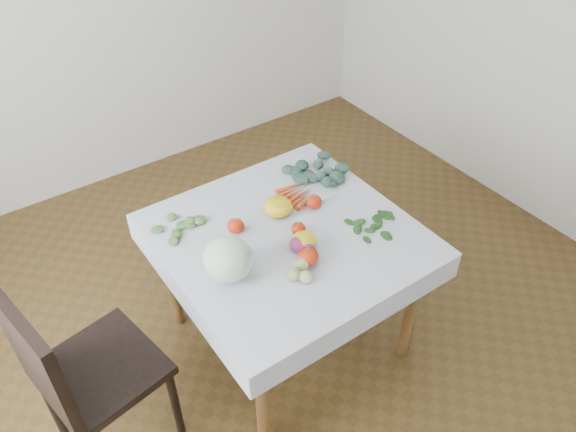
# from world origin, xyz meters

# --- Properties ---
(ground) EXTENTS (4.00, 4.00, 0.00)m
(ground) POSITION_xyz_m (0.00, 0.00, 0.00)
(ground) COLOR #563B1B
(table) EXTENTS (1.00, 1.00, 0.75)m
(table) POSITION_xyz_m (0.00, 0.00, 0.65)
(table) COLOR brown
(table) RESTS_ON ground
(tablecloth) EXTENTS (1.12, 1.12, 0.01)m
(tablecloth) POSITION_xyz_m (0.00, 0.00, 0.75)
(tablecloth) COLOR white
(tablecloth) RESTS_ON table
(chair) EXTENTS (0.53, 0.53, 1.01)m
(chair) POSITION_xyz_m (-1.06, -0.03, 0.58)
(chair) COLOR black
(chair) RESTS_ON ground
(cabbage) EXTENTS (0.28, 0.28, 0.19)m
(cabbage) POSITION_xyz_m (-0.36, -0.08, 0.85)
(cabbage) COLOR silver
(cabbage) RESTS_ON tablecloth
(tomato_a) EXTENTS (0.08, 0.08, 0.07)m
(tomato_a) POSITION_xyz_m (-0.19, 0.15, 0.79)
(tomato_a) COLOR red
(tomato_a) RESTS_ON tablecloth
(tomato_b) EXTENTS (0.09, 0.09, 0.07)m
(tomato_b) POSITION_xyz_m (0.22, 0.09, 0.79)
(tomato_b) COLOR red
(tomato_b) RESTS_ON tablecloth
(tomato_c) EXTENTS (0.07, 0.07, 0.06)m
(tomato_c) POSITION_xyz_m (0.04, -0.03, 0.79)
(tomato_c) COLOR red
(tomato_c) RESTS_ON tablecloth
(tomato_d) EXTENTS (0.10, 0.10, 0.08)m
(tomato_d) POSITION_xyz_m (-0.04, -0.21, 0.80)
(tomato_d) COLOR red
(tomato_d) RESTS_ON tablecloth
(heirloom_back) EXTENTS (0.14, 0.14, 0.09)m
(heirloom_back) POSITION_xyz_m (0.05, 0.14, 0.80)
(heirloom_back) COLOR gold
(heirloom_back) RESTS_ON tablecloth
(heirloom_front) EXTENTS (0.13, 0.13, 0.08)m
(heirloom_front) POSITION_xyz_m (0.01, -0.12, 0.80)
(heirloom_front) COLOR gold
(heirloom_front) RESTS_ON tablecloth
(onion_a) EXTENTS (0.11, 0.11, 0.07)m
(onion_a) POSITION_xyz_m (-0.02, -0.12, 0.79)
(onion_a) COLOR #5D1A41
(onion_a) RESTS_ON tablecloth
(onion_b) EXTENTS (0.08, 0.08, 0.06)m
(onion_b) POSITION_xyz_m (-0.01, -0.17, 0.79)
(onion_b) COLOR #5D1A41
(onion_b) RESTS_ON tablecloth
(tomatillo_cluster) EXTENTS (0.08, 0.13, 0.05)m
(tomatillo_cluster) POSITION_xyz_m (-0.12, -0.26, 0.78)
(tomatillo_cluster) COLOR #A3AF65
(tomatillo_cluster) RESTS_ON tablecloth
(carrot_bunch) EXTENTS (0.17, 0.20, 0.03)m
(carrot_bunch) POSITION_xyz_m (0.20, 0.21, 0.77)
(carrot_bunch) COLOR #F35B1B
(carrot_bunch) RESTS_ON tablecloth
(kale_bunch) EXTENTS (0.34, 0.27, 0.04)m
(kale_bunch) POSITION_xyz_m (0.37, 0.30, 0.78)
(kale_bunch) COLOR #365848
(kale_bunch) RESTS_ON tablecloth
(basil_bunch) EXTENTS (0.26, 0.21, 0.01)m
(basil_bunch) POSITION_xyz_m (0.38, -0.20, 0.76)
(basil_bunch) COLOR #26591B
(basil_bunch) RESTS_ON tablecloth
(dill_bunch) EXTENTS (0.24, 0.17, 0.02)m
(dill_bunch) POSITION_xyz_m (-0.40, 0.32, 0.77)
(dill_bunch) COLOR #4C823B
(dill_bunch) RESTS_ON tablecloth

